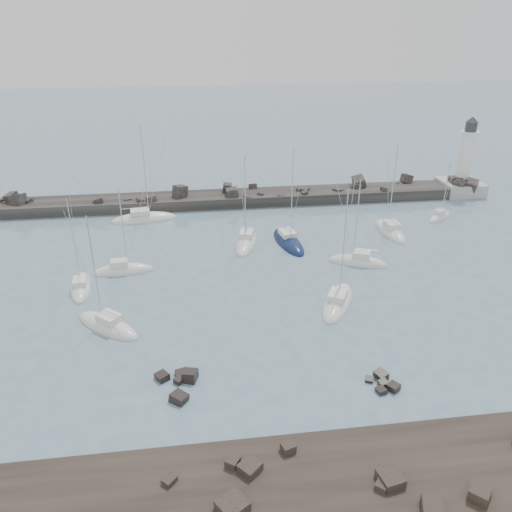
{
  "coord_description": "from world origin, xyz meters",
  "views": [
    {
      "loc": [
        -1.83,
        -44.25,
        29.76
      ],
      "look_at": [
        5.66,
        12.0,
        2.23
      ],
      "focal_mm": 35.0,
      "sensor_mm": 36.0,
      "label": 1
    }
  ],
  "objects": [
    {
      "name": "ground",
      "position": [
        0.0,
        0.0,
        0.0
      ],
      "size": [
        400.0,
        400.0,
        0.0
      ],
      "primitive_type": "plane",
      "color": "slate",
      "rests_on": "ground"
    },
    {
      "name": "rock_shelf",
      "position": [
        0.22,
        -22.02,
        0.02
      ],
      "size": [
        140.0,
        12.0,
        1.97
      ],
      "color": "black",
      "rests_on": "ground"
    },
    {
      "name": "rock_cluster_near",
      "position": [
        -3.91,
        -8.68,
        0.12
      ],
      "size": [
        4.1,
        4.92,
        1.64
      ],
      "color": "black",
      "rests_on": "ground"
    },
    {
      "name": "rock_cluster_far",
      "position": [
        14.06,
        -11.06,
        0.14
      ],
      "size": [
        2.85,
        3.12,
        1.21
      ],
      "color": "black",
      "rests_on": "ground"
    },
    {
      "name": "breakwater",
      "position": [
        -7.04,
        37.99,
        0.3
      ],
      "size": [
        115.0,
        7.78,
        5.25
      ],
      "color": "#282624",
      "rests_on": "ground"
    },
    {
      "name": "lighthouse",
      "position": [
        47.0,
        38.0,
        3.09
      ],
      "size": [
        7.0,
        7.0,
        14.6
      ],
      "color": "#A6A7A1",
      "rests_on": "ground"
    },
    {
      "name": "sailboat_3",
      "position": [
        -15.82,
        10.47,
        0.13
      ],
      "size": [
        3.23,
        7.87,
        12.12
      ],
      "color": "silver",
      "rests_on": "ground"
    },
    {
      "name": "sailboat_4",
      "position": [
        -9.83,
        32.0,
        0.15
      ],
      "size": [
        10.77,
        4.49,
        16.44
      ],
      "color": "silver",
      "rests_on": "ground"
    },
    {
      "name": "sailboat_5",
      "position": [
        -11.53,
        1.48,
        0.15
      ],
      "size": [
        8.13,
        7.55,
        13.53
      ],
      "color": "silver",
      "rests_on": "ground"
    },
    {
      "name": "sailboat_6",
      "position": [
        5.41,
        20.65,
        0.16
      ],
      "size": [
        5.08,
        9.41,
        14.35
      ],
      "color": "silver",
      "rests_on": "ground"
    },
    {
      "name": "sailboat_7",
      "position": [
        13.85,
        2.86,
        0.15
      ],
      "size": [
        6.84,
        9.46,
        14.58
      ],
      "color": "silver",
      "rests_on": "ground"
    },
    {
      "name": "sailboat_8",
      "position": [
        11.46,
        20.16,
        0.14
      ],
      "size": [
        4.62,
        10.07,
        15.25
      ],
      "color": "#101E43",
      "rests_on": "ground"
    },
    {
      "name": "sailboat_9",
      "position": [
        19.35,
        12.51,
        0.16
      ],
      "size": [
        8.08,
        5.24,
        12.55
      ],
      "color": "silver",
      "rests_on": "ground"
    },
    {
      "name": "sailboat_10",
      "position": [
        27.42,
        21.99,
        0.16
      ],
      "size": [
        3.36,
        9.3,
        14.6
      ],
      "color": "silver",
      "rests_on": "ground"
    },
    {
      "name": "sailboat_12",
      "position": [
        37.67,
        26.6,
        0.15
      ],
      "size": [
        6.01,
        5.28,
        10.01
      ],
      "color": "silver",
      "rests_on": "ground"
    },
    {
      "name": "sailboat_13",
      "position": [
        -11.23,
        14.12,
        0.16
      ],
      "size": [
        7.74,
        2.8,
        12.31
      ],
      "color": "silver",
      "rests_on": "ground"
    }
  ]
}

